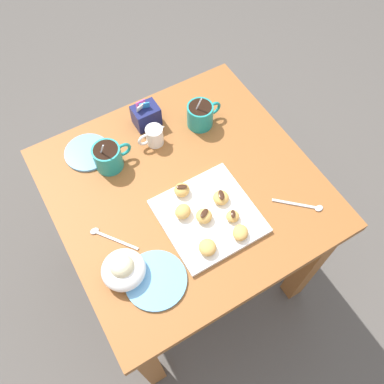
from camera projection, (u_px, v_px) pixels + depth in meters
ground_plane at (187, 265)px, 2.00m from camera, size 8.00×8.00×0.00m
dining_table at (186, 208)px, 1.48m from camera, size 0.84×0.83×0.76m
pastry_plate_square at (209, 216)px, 1.28m from camera, size 0.29×0.29×0.02m
coffee_mug_teal_left at (108, 157)px, 1.34m from camera, size 0.13×0.09×0.14m
coffee_mug_teal_right at (201, 114)px, 1.43m from camera, size 0.13×0.09×0.14m
cream_pitcher_white at (154, 135)px, 1.40m from camera, size 0.10×0.06×0.07m
sugar_caddy at (146, 116)px, 1.44m from camera, size 0.09×0.07×0.11m
ice_cream_bowl at (123, 269)px, 1.16m from camera, size 0.13×0.13×0.10m
saucer_sky_left at (156, 280)px, 1.18m from camera, size 0.18×0.18×0.01m
saucer_sky_right at (87, 152)px, 1.41m from camera, size 0.16×0.16×0.01m
loose_spoon_near_saucer at (304, 206)px, 1.30m from camera, size 0.13×0.11×0.01m
loose_spoon_by_plate at (108, 237)px, 1.25m from camera, size 0.11×0.13×0.01m
beignet_0 at (204, 216)px, 1.25m from camera, size 0.07×0.07×0.04m
chocolate_drizzle_0 at (204, 213)px, 1.23m from camera, size 0.04×0.03×0.00m
beignet_1 at (183, 211)px, 1.26m from camera, size 0.07×0.07×0.04m
beignet_2 at (207, 247)px, 1.20m from camera, size 0.07×0.07×0.04m
beignet_3 at (233, 216)px, 1.25m from camera, size 0.04×0.04×0.03m
chocolate_drizzle_3 at (233, 214)px, 1.24m from camera, size 0.03×0.03×0.00m
beignet_4 at (182, 190)px, 1.30m from camera, size 0.05×0.05×0.04m
chocolate_drizzle_4 at (182, 187)px, 1.28m from camera, size 0.04×0.03×0.00m
beignet_5 at (221, 198)px, 1.29m from camera, size 0.07×0.07×0.03m
chocolate_drizzle_5 at (221, 195)px, 1.27m from camera, size 0.03×0.04×0.00m
beignet_6 at (240, 233)px, 1.23m from camera, size 0.07×0.07×0.03m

